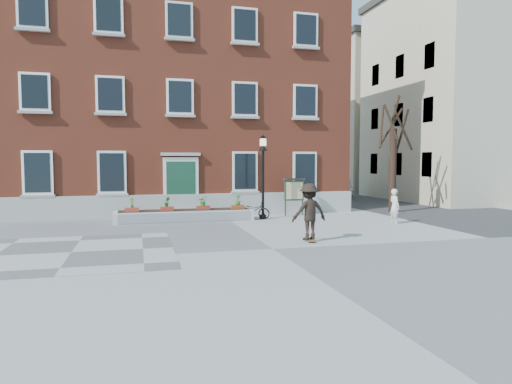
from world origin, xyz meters
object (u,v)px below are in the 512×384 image
object	(u,v)px
lamp_post	(263,165)
skateboarder	(309,212)
parked_car	(339,188)
notice_board	(294,190)
bystander	(395,206)
bicycle	(253,210)

from	to	relation	value
lamp_post	skateboarder	bearing A→B (deg)	-90.79
parked_car	lamp_post	xyz separation A→B (m)	(-8.58, -10.09, 1.80)
notice_board	bystander	bearing A→B (deg)	-49.26
parked_car	notice_board	size ratio (longest dim) A/B	2.40
bystander	skateboarder	size ratio (longest dim) A/B	0.77
bicycle	notice_board	world-z (taller)	notice_board
notice_board	skateboarder	bearing A→B (deg)	-105.31
bicycle	skateboarder	xyz separation A→B (m)	(0.39, -6.21, 0.61)
skateboarder	lamp_post	bearing A→B (deg)	89.21
bystander	parked_car	bearing A→B (deg)	-18.71
bystander	skateboarder	xyz separation A→B (m)	(-5.21, -3.19, 0.27)
parked_car	notice_board	bearing A→B (deg)	-105.75
notice_board	bicycle	bearing A→B (deg)	-160.94
bystander	notice_board	bearing A→B (deg)	36.80
lamp_post	notice_board	xyz separation A→B (m)	(1.83, 0.81, -1.28)
bicycle	bystander	world-z (taller)	bystander
skateboarder	bystander	bearing A→B (deg)	31.47
bystander	bicycle	bearing A→B (deg)	57.72
lamp_post	parked_car	bearing A→B (deg)	49.63
parked_car	skateboarder	size ratio (longest dim) A/B	2.26
bicycle	lamp_post	world-z (taller)	lamp_post
bystander	lamp_post	bearing A→B (deg)	55.63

